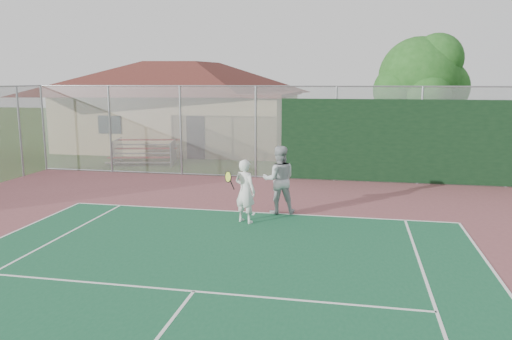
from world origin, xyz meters
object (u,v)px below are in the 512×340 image
at_px(tree, 422,80).
at_px(player_white_front, 245,192).
at_px(clubhouse, 183,96).
at_px(bleachers, 145,151).
at_px(player_grey_back, 279,180).

distance_m(tree, player_white_front, 11.67).
relative_size(clubhouse, bleachers, 4.14).
xyz_separation_m(tree, player_grey_back, (-4.73, -8.78, -2.75)).
height_order(tree, player_grey_back, tree).
bearing_deg(bleachers, player_grey_back, -58.44).
bearing_deg(player_white_front, bleachers, -27.51).
bearing_deg(tree, bleachers, -173.26).
bearing_deg(clubhouse, bleachers, -88.90).
bearing_deg(player_grey_back, tree, -131.82).
height_order(bleachers, player_grey_back, player_grey_back).
bearing_deg(tree, player_white_front, -118.84).
xyz_separation_m(tree, player_white_front, (-5.46, -9.92, -2.86)).
bearing_deg(tree, player_grey_back, -118.30).
bearing_deg(bleachers, tree, -6.32).
distance_m(clubhouse, tree, 12.83).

